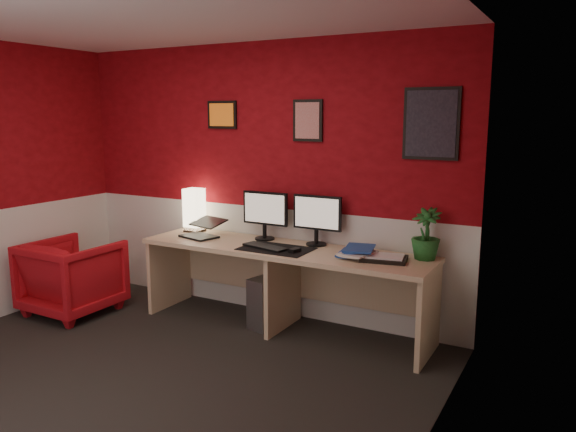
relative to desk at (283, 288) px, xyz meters
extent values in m
cube|color=black|center=(-0.44, -1.41, -0.36)|extent=(4.00, 3.50, 0.01)
cube|color=white|center=(-0.44, -1.41, 2.13)|extent=(4.00, 3.50, 0.01)
cube|color=maroon|center=(-0.44, 0.34, 0.89)|extent=(4.00, 0.01, 2.50)
cube|color=maroon|center=(1.56, -1.41, 0.89)|extent=(0.01, 3.50, 2.50)
cube|color=silver|center=(-0.44, 0.34, 0.14)|extent=(4.00, 0.01, 1.00)
cube|color=silver|center=(1.55, -1.41, 0.14)|extent=(0.01, 3.50, 1.00)
cube|color=#D2AE87|center=(0.00, 0.00, 0.00)|extent=(2.60, 0.65, 0.73)
cube|color=#FFE5B2|center=(-1.09, 0.18, 0.56)|extent=(0.16, 0.16, 0.40)
cube|color=black|center=(-0.88, -0.02, 0.47)|extent=(0.38, 0.30, 0.22)
cube|color=black|center=(-0.30, 0.20, 0.66)|extent=(0.45, 0.06, 0.58)
cube|color=black|center=(0.21, 0.22, 0.66)|extent=(0.45, 0.06, 0.58)
cube|color=black|center=(-0.02, -0.08, 0.37)|extent=(0.60, 0.38, 0.01)
cube|color=black|center=(-0.12, -0.10, 0.38)|extent=(0.44, 0.23, 0.02)
cube|color=black|center=(0.17, -0.11, 0.39)|extent=(0.08, 0.11, 0.03)
imported|color=#21499B|center=(0.51, 0.02, 0.38)|extent=(0.25, 0.31, 0.03)
imported|color=silver|center=(0.59, -0.01, 0.40)|extent=(0.27, 0.33, 0.02)
imported|color=#21499B|center=(0.58, -0.01, 0.43)|extent=(0.29, 0.35, 0.03)
cube|color=black|center=(0.90, 0.00, 0.38)|extent=(0.39, 0.31, 0.03)
imported|color=#19591E|center=(1.17, 0.20, 0.57)|extent=(0.27, 0.27, 0.41)
cube|color=#99999E|center=(-0.13, 0.04, -0.14)|extent=(0.30, 0.48, 0.45)
imported|color=red|center=(-1.94, -0.59, -0.02)|extent=(0.75, 0.77, 0.70)
cube|color=orange|center=(-0.84, 0.33, 1.49)|extent=(0.32, 0.02, 0.26)
cube|color=red|center=(0.06, 0.33, 1.44)|extent=(0.28, 0.02, 0.36)
cube|color=black|center=(1.14, 0.33, 1.42)|extent=(0.44, 0.02, 0.56)
camera|label=1|loc=(2.27, -4.05, 1.48)|focal=34.78mm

